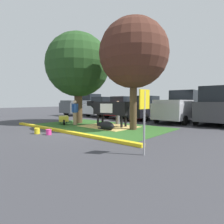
# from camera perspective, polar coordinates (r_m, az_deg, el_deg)

# --- Properties ---
(ground_plane) EXTENTS (80.00, 80.00, 0.00)m
(ground_plane) POSITION_cam_1_polar(r_m,az_deg,el_deg) (9.76, -10.47, -5.94)
(ground_plane) COLOR #38383D
(grass_island) EXTENTS (8.38, 4.88, 0.02)m
(grass_island) POSITION_cam_1_polar(r_m,az_deg,el_deg) (11.37, -4.42, -4.53)
(grass_island) COLOR #2D5B23
(grass_island) RESTS_ON ground
(curb_yellow) EXTENTS (9.58, 0.24, 0.12)m
(curb_yellow) POSITION_cam_1_polar(r_m,az_deg,el_deg) (9.73, -15.36, -5.68)
(curb_yellow) COLOR yellow
(curb_yellow) RESTS_ON ground
(hay_bedding) EXTENTS (3.27, 2.50, 0.04)m
(hay_bedding) POSITION_cam_1_polar(r_m,az_deg,el_deg) (11.25, -1.00, -4.52)
(hay_bedding) COLOR tan
(hay_bedding) RESTS_ON ground
(shade_tree_left) EXTENTS (4.45, 4.45, 6.35)m
(shade_tree_left) POSITION_cam_1_polar(r_m,az_deg,el_deg) (13.50, -10.54, 14.10)
(shade_tree_left) COLOR #4C3823
(shade_tree_left) RESTS_ON ground
(shade_tree_right) EXTENTS (3.73, 3.73, 6.00)m
(shade_tree_right) POSITION_cam_1_polar(r_m,az_deg,el_deg) (10.38, 6.73, 17.53)
(shade_tree_right) COLOR #4C3823
(shade_tree_right) RESTS_ON ground
(cow_holstein) EXTENTS (3.13, 1.00, 1.58)m
(cow_holstein) POSITION_cam_1_polar(r_m,az_deg,el_deg) (11.34, -0.63, 1.14)
(cow_holstein) COLOR black
(cow_holstein) RESTS_ON ground
(calf_lying) EXTENTS (1.33, 0.67, 0.48)m
(calf_lying) POSITION_cam_1_polar(r_m,az_deg,el_deg) (9.99, -1.79, -4.29)
(calf_lying) COLOR black
(calf_lying) RESTS_ON ground
(person_handler) EXTENTS (0.53, 0.34, 1.60)m
(person_handler) POSITION_cam_1_polar(r_m,az_deg,el_deg) (12.25, 1.76, 0.03)
(person_handler) COLOR slate
(person_handler) RESTS_ON ground
(person_visitor_near) EXTENTS (0.34, 0.53, 1.63)m
(person_visitor_near) POSITION_cam_1_polar(r_m,az_deg,el_deg) (12.32, -11.41, 0.07)
(person_visitor_near) COLOR #9E7F5B
(person_visitor_near) RESTS_ON ground
(wheelbarrow) EXTENTS (1.51, 1.17, 0.63)m
(wheelbarrow) POSITION_cam_1_polar(r_m,az_deg,el_deg) (12.82, -14.82, -2.04)
(wheelbarrow) COLOR gold
(wheelbarrow) RESTS_ON ground
(parking_sign) EXTENTS (0.08, 0.44, 1.90)m
(parking_sign) POSITION_cam_1_polar(r_m,az_deg,el_deg) (5.35, 10.01, 0.92)
(parking_sign) COLOR #99999E
(parking_sign) RESTS_ON ground
(bucket_yellow) EXTENTS (0.27, 0.27, 0.29)m
(bucket_yellow) POSITION_cam_1_polar(r_m,az_deg,el_deg) (9.57, -22.24, -5.41)
(bucket_yellow) COLOR yellow
(bucket_yellow) RESTS_ON ground
(bucket_pink) EXTENTS (0.27, 0.27, 0.25)m
(bucket_pink) POSITION_cam_1_polar(r_m,az_deg,el_deg) (9.12, -19.07, -5.87)
(bucket_pink) COLOR #EA3893
(bucket_pink) RESTS_ON ground
(pickup_truck_black) EXTENTS (2.24, 5.41, 2.42)m
(pickup_truck_black) POSITION_cam_1_polar(r_m,az_deg,el_deg) (21.44, -8.42, 2.11)
(pickup_truck_black) COLOR #4C5156
(pickup_truck_black) RESTS_ON ground
(hatchback_white) EXTENTS (2.04, 4.41, 2.02)m
(hatchback_white) POSITION_cam_1_polar(r_m,az_deg,el_deg) (19.33, -2.46, 1.63)
(hatchback_white) COLOR silver
(hatchback_white) RESTS_ON ground
(sedan_red) EXTENTS (2.04, 4.41, 2.02)m
(sedan_red) POSITION_cam_1_polar(r_m,az_deg,el_deg) (17.67, 3.65, 1.46)
(sedan_red) COLOR red
(sedan_red) RESTS_ON ground
(sedan_blue) EXTENTS (2.04, 4.41, 2.02)m
(sedan_blue) POSITION_cam_1_polar(r_m,az_deg,el_deg) (15.91, 10.19, 1.21)
(sedan_blue) COLOR black
(sedan_blue) RESTS_ON ground
(pickup_truck_maroon) EXTENTS (2.24, 5.41, 2.42)m
(pickup_truck_maroon) POSITION_cam_1_polar(r_m,az_deg,el_deg) (14.89, 20.46, 1.40)
(pickup_truck_maroon) COLOR #B7B7BC
(pickup_truck_maroon) RESTS_ON ground
(suv_dark_grey) EXTENTS (2.14, 4.61, 2.52)m
(suv_dark_grey) POSITION_cam_1_polar(r_m,az_deg,el_deg) (14.27, 30.07, 1.71)
(suv_dark_grey) COLOR #3D3D42
(suv_dark_grey) RESTS_ON ground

